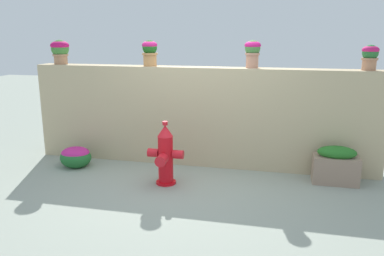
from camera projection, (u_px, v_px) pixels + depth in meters
ground_plane at (186, 185)px, 5.38m from camera, size 24.00×24.00×0.00m
stone_wall at (200, 116)px, 6.11m from camera, size 5.40×0.33×1.54m
potted_plant_0 at (60, 50)px, 6.41m from camera, size 0.30×0.30×0.40m
potted_plant_1 at (150, 51)px, 6.04m from camera, size 0.24×0.24×0.40m
potted_plant_2 at (253, 51)px, 5.72m from camera, size 0.24×0.24×0.41m
potted_plant_3 at (370, 55)px, 5.37m from camera, size 0.23×0.23×0.35m
fire_hydrant at (165, 156)px, 5.35m from camera, size 0.50×0.41×0.89m
flower_bush_left at (76, 156)px, 6.10m from camera, size 0.49×0.44×0.33m
planter_box at (336, 165)px, 5.42m from camera, size 0.62×0.33×0.54m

